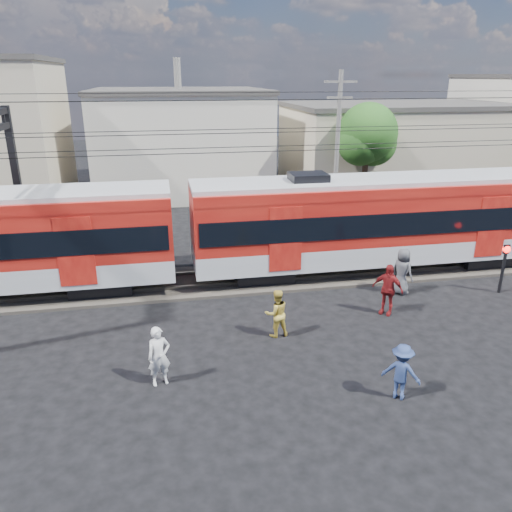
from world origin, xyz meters
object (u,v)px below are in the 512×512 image
(commuter_train, at_px, (383,218))
(pedestrian_a, at_px, (159,356))
(pedestrian_c, at_px, (401,372))
(crossing_signal, at_px, (505,260))

(commuter_train, height_order, pedestrian_a, commuter_train)
(commuter_train, distance_m, pedestrian_a, 12.08)
(commuter_train, height_order, pedestrian_c, commuter_train)
(crossing_signal, bearing_deg, pedestrian_c, -141.17)
(pedestrian_c, bearing_deg, commuter_train, -73.92)
(commuter_train, distance_m, crossing_signal, 5.05)
(crossing_signal, bearing_deg, commuter_train, 139.39)
(commuter_train, bearing_deg, crossing_signal, -40.61)
(pedestrian_c, height_order, crossing_signal, crossing_signal)
(commuter_train, relative_size, crossing_signal, 24.88)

